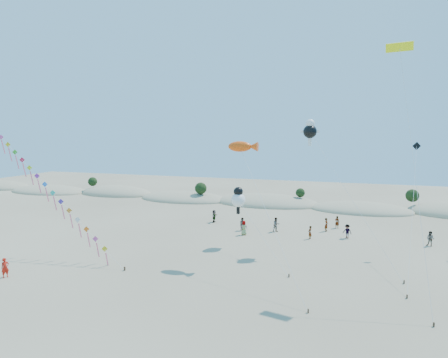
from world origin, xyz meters
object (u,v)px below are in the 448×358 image
Objects in this scene: kite_train at (12,150)px; parafoil_kite at (400,53)px; flyer_foreground at (5,268)px; fish_kite at (243,147)px.

kite_train is 39.59m from parafoil_kite.
kite_train is at bearing -176.46° from parafoil_kite.
kite_train reaches higher than flyer_foreground.
kite_train is 25.44m from fish_kite.
kite_train is 14.21m from flyer_foreground.
kite_train is at bearing 64.71° from flyer_foreground.
parafoil_kite is at bearing 3.54° from kite_train.
fish_kite is at bearing 8.11° from kite_train.
parafoil_kite is (13.44, -1.20, 7.80)m from fish_kite.
fish_kite is 0.59× the size of parafoil_kite.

